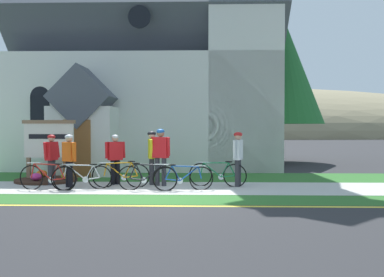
{
  "coord_description": "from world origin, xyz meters",
  "views": [
    {
      "loc": [
        1.4,
        -11.44,
        1.89
      ],
      "look_at": [
        0.96,
        3.95,
        1.44
      ],
      "focal_mm": 41.52,
      "sensor_mm": 36.0,
      "label": 1
    }
  ],
  "objects_px": {
    "bicycle_silver": "(82,177)",
    "bicycle_black": "(48,177)",
    "bicycle_red": "(147,177)",
    "church_sign": "(49,141)",
    "cyclist_in_white_jersey": "(152,153)",
    "cyclist_in_blue_jersey": "(238,155)",
    "cyclist_in_green_jersey": "(161,152)",
    "cyclist_in_orange_jersey": "(115,156)",
    "bicycle_orange": "(218,174)",
    "cyclist_in_yellow_jersey": "(52,156)",
    "cyclist_in_red_jersey": "(69,157)",
    "bicycle_blue": "(121,175)",
    "bicycle_green": "(183,178)",
    "roadside_conifer": "(282,69)"
  },
  "relations": [
    {
      "from": "cyclist_in_green_jersey",
      "to": "bicycle_blue",
      "type": "bearing_deg",
      "value": -164.61
    },
    {
      "from": "cyclist_in_yellow_jersey",
      "to": "bicycle_black",
      "type": "bearing_deg",
      "value": -75.94
    },
    {
      "from": "church_sign",
      "to": "cyclist_in_green_jersey",
      "type": "distance_m",
      "value": 4.14
    },
    {
      "from": "cyclist_in_green_jersey",
      "to": "cyclist_in_blue_jersey",
      "type": "distance_m",
      "value": 2.4
    },
    {
      "from": "cyclist_in_yellow_jersey",
      "to": "cyclist_in_white_jersey",
      "type": "xyz_separation_m",
      "value": [
        3.16,
        0.16,
        0.08
      ]
    },
    {
      "from": "bicycle_green",
      "to": "bicycle_silver",
      "type": "relative_size",
      "value": 1.05
    },
    {
      "from": "bicycle_red",
      "to": "cyclist_in_blue_jersey",
      "type": "xyz_separation_m",
      "value": [
        2.7,
        0.88,
        0.61
      ]
    },
    {
      "from": "bicycle_black",
      "to": "cyclist_in_blue_jersey",
      "type": "height_order",
      "value": "cyclist_in_blue_jersey"
    },
    {
      "from": "bicycle_black",
      "to": "bicycle_orange",
      "type": "bearing_deg",
      "value": 10.9
    },
    {
      "from": "cyclist_in_blue_jersey",
      "to": "cyclist_in_green_jersey",
      "type": "bearing_deg",
      "value": 178.53
    },
    {
      "from": "cyclist_in_orange_jersey",
      "to": "church_sign",
      "type": "bearing_deg",
      "value": 158.53
    },
    {
      "from": "roadside_conifer",
      "to": "cyclist_in_yellow_jersey",
      "type": "bearing_deg",
      "value": -134.73
    },
    {
      "from": "cyclist_in_red_jersey",
      "to": "cyclist_in_white_jersey",
      "type": "bearing_deg",
      "value": 15.24
    },
    {
      "from": "cyclist_in_red_jersey",
      "to": "cyclist_in_orange_jersey",
      "type": "bearing_deg",
      "value": 26.49
    },
    {
      "from": "bicycle_silver",
      "to": "roadside_conifer",
      "type": "relative_size",
      "value": 0.22
    },
    {
      "from": "cyclist_in_orange_jersey",
      "to": "bicycle_blue",
      "type": "bearing_deg",
      "value": -63.18
    },
    {
      "from": "bicycle_red",
      "to": "cyclist_in_green_jersey",
      "type": "xyz_separation_m",
      "value": [
        0.3,
        0.94,
        0.68
      ]
    },
    {
      "from": "bicycle_silver",
      "to": "bicycle_red",
      "type": "relative_size",
      "value": 0.93
    },
    {
      "from": "bicycle_orange",
      "to": "cyclist_in_yellow_jersey",
      "type": "distance_m",
      "value": 5.28
    },
    {
      "from": "cyclist_in_red_jersey",
      "to": "bicycle_green",
      "type": "bearing_deg",
      "value": -8.82
    },
    {
      "from": "cyclist_in_yellow_jersey",
      "to": "cyclist_in_green_jersey",
      "type": "xyz_separation_m",
      "value": [
        3.47,
        -0.13,
        0.14
      ]
    },
    {
      "from": "church_sign",
      "to": "bicycle_blue",
      "type": "xyz_separation_m",
      "value": [
        2.77,
        -1.56,
        -0.97
      ]
    },
    {
      "from": "cyclist_in_yellow_jersey",
      "to": "roadside_conifer",
      "type": "height_order",
      "value": "roadside_conifer"
    },
    {
      "from": "cyclist_in_green_jersey",
      "to": "church_sign",
      "type": "bearing_deg",
      "value": 162.61
    },
    {
      "from": "bicycle_black",
      "to": "bicycle_red",
      "type": "bearing_deg",
      "value": 0.83
    },
    {
      "from": "bicycle_orange",
      "to": "bicycle_red",
      "type": "relative_size",
      "value": 1.01
    },
    {
      "from": "cyclist_in_white_jersey",
      "to": "cyclist_in_red_jersey",
      "type": "bearing_deg",
      "value": -164.76
    },
    {
      "from": "bicycle_silver",
      "to": "bicycle_black",
      "type": "relative_size",
      "value": 0.93
    },
    {
      "from": "bicycle_black",
      "to": "cyclist_in_red_jersey",
      "type": "distance_m",
      "value": 0.93
    },
    {
      "from": "cyclist_in_blue_jersey",
      "to": "church_sign",
      "type": "bearing_deg",
      "value": 168.45
    },
    {
      "from": "bicycle_orange",
      "to": "bicycle_green",
      "type": "xyz_separation_m",
      "value": [
        -1.03,
        -0.89,
        -0.01
      ]
    },
    {
      "from": "cyclist_in_white_jersey",
      "to": "roadside_conifer",
      "type": "height_order",
      "value": "roadside_conifer"
    },
    {
      "from": "bicycle_green",
      "to": "cyclist_in_yellow_jersey",
      "type": "height_order",
      "value": "cyclist_in_yellow_jersey"
    },
    {
      "from": "cyclist_in_white_jersey",
      "to": "cyclist_in_orange_jersey",
      "type": "distance_m",
      "value": 1.17
    },
    {
      "from": "church_sign",
      "to": "cyclist_in_white_jersey",
      "type": "relative_size",
      "value": 1.21
    },
    {
      "from": "bicycle_green",
      "to": "roadside_conifer",
      "type": "bearing_deg",
      "value": 65.33
    },
    {
      "from": "cyclist_in_red_jersey",
      "to": "roadside_conifer",
      "type": "distance_m",
      "value": 12.91
    },
    {
      "from": "cyclist_in_white_jersey",
      "to": "roadside_conifer",
      "type": "relative_size",
      "value": 0.23
    },
    {
      "from": "bicycle_red",
      "to": "cyclist_in_red_jersey",
      "type": "bearing_deg",
      "value": 166.95
    },
    {
      "from": "bicycle_black",
      "to": "cyclist_in_orange_jersey",
      "type": "height_order",
      "value": "cyclist_in_orange_jersey"
    },
    {
      "from": "cyclist_in_red_jersey",
      "to": "cyclist_in_orange_jersey",
      "type": "height_order",
      "value": "cyclist_in_red_jersey"
    },
    {
      "from": "church_sign",
      "to": "cyclist_in_orange_jersey",
      "type": "bearing_deg",
      "value": -21.47
    },
    {
      "from": "bicycle_green",
      "to": "cyclist_in_orange_jersey",
      "type": "bearing_deg",
      "value": 151.96
    },
    {
      "from": "bicycle_blue",
      "to": "roadside_conifer",
      "type": "height_order",
      "value": "roadside_conifer"
    },
    {
      "from": "church_sign",
      "to": "cyclist_in_blue_jersey",
      "type": "xyz_separation_m",
      "value": [
        6.34,
        -1.3,
        -0.36
      ]
    },
    {
      "from": "bicycle_blue",
      "to": "cyclist_in_yellow_jersey",
      "type": "bearing_deg",
      "value": 168.89
    },
    {
      "from": "cyclist_in_yellow_jersey",
      "to": "cyclist_in_blue_jersey",
      "type": "xyz_separation_m",
      "value": [
        5.87,
        -0.19,
        0.06
      ]
    },
    {
      "from": "bicycle_black",
      "to": "cyclist_in_yellow_jersey",
      "type": "height_order",
      "value": "cyclist_in_yellow_jersey"
    },
    {
      "from": "cyclist_in_yellow_jersey",
      "to": "roadside_conifer",
      "type": "relative_size",
      "value": 0.21
    },
    {
      "from": "bicycle_blue",
      "to": "cyclist_in_blue_jersey",
      "type": "height_order",
      "value": "cyclist_in_blue_jersey"
    }
  ]
}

